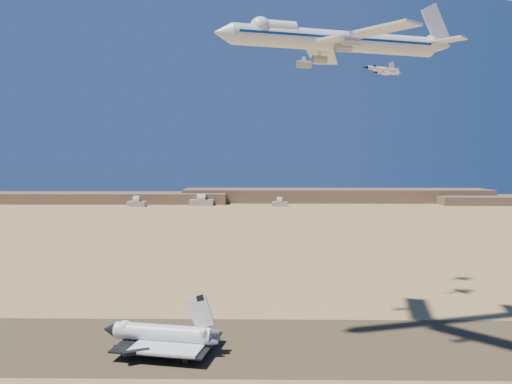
{
  "coord_description": "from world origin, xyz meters",
  "views": [
    {
      "loc": [
        19.54,
        -153.8,
        58.2
      ],
      "look_at": [
        17.15,
        8.0,
        47.84
      ],
      "focal_mm": 35.0,
      "sensor_mm": 36.0,
      "label": 1
    }
  ],
  "objects_px": {
    "crew_c": "(186,361)",
    "chase_jet_f": "(387,73)",
    "shuttle": "(162,335)",
    "chase_jet_e": "(380,68)",
    "crew_b": "(184,361)",
    "crew_a": "(187,361)",
    "carrier_747": "(329,40)"
  },
  "relations": [
    {
      "from": "shuttle",
      "to": "crew_c",
      "type": "bearing_deg",
      "value": -37.43
    },
    {
      "from": "carrier_747",
      "to": "crew_a",
      "type": "height_order",
      "value": "carrier_747"
    },
    {
      "from": "shuttle",
      "to": "carrier_747",
      "type": "bearing_deg",
      "value": 21.8
    },
    {
      "from": "crew_c",
      "to": "chase_jet_f",
      "type": "height_order",
      "value": "chase_jet_f"
    },
    {
      "from": "shuttle",
      "to": "crew_b",
      "type": "bearing_deg",
      "value": -39.85
    },
    {
      "from": "crew_b",
      "to": "carrier_747",
      "type": "bearing_deg",
      "value": -108.67
    },
    {
      "from": "chase_jet_e",
      "to": "crew_c",
      "type": "bearing_deg",
      "value": -159.97
    },
    {
      "from": "crew_b",
      "to": "chase_jet_f",
      "type": "xyz_separation_m",
      "value": [
        77.56,
        86.37,
        95.97
      ]
    },
    {
      "from": "crew_a",
      "to": "shuttle",
      "type": "bearing_deg",
      "value": 55.08
    },
    {
      "from": "crew_c",
      "to": "chase_jet_f",
      "type": "relative_size",
      "value": 0.13
    },
    {
      "from": "shuttle",
      "to": "chase_jet_e",
      "type": "bearing_deg",
      "value": 44.86
    },
    {
      "from": "crew_b",
      "to": "chase_jet_f",
      "type": "relative_size",
      "value": 0.12
    },
    {
      "from": "carrier_747",
      "to": "chase_jet_e",
      "type": "distance_m",
      "value": 49.79
    },
    {
      "from": "shuttle",
      "to": "crew_a",
      "type": "height_order",
      "value": "shuttle"
    },
    {
      "from": "crew_c",
      "to": "chase_jet_e",
      "type": "bearing_deg",
      "value": -105.53
    },
    {
      "from": "carrier_747",
      "to": "crew_b",
      "type": "xyz_separation_m",
      "value": [
        -43.24,
        -20.25,
        -94.69
      ]
    },
    {
      "from": "carrier_747",
      "to": "chase_jet_f",
      "type": "xyz_separation_m",
      "value": [
        34.32,
        66.12,
        1.29
      ]
    },
    {
      "from": "carrier_747",
      "to": "chase_jet_e",
      "type": "relative_size",
      "value": 5.29
    },
    {
      "from": "shuttle",
      "to": "carrier_747",
      "type": "xyz_separation_m",
      "value": [
        51.42,
        10.45,
        90.65
      ]
    },
    {
      "from": "crew_a",
      "to": "chase_jet_e",
      "type": "distance_m",
      "value": 131.48
    },
    {
      "from": "crew_b",
      "to": "chase_jet_e",
      "type": "height_order",
      "value": "chase_jet_e"
    },
    {
      "from": "carrier_747",
      "to": "crew_c",
      "type": "distance_m",
      "value": 105.73
    },
    {
      "from": "crew_b",
      "to": "chase_jet_e",
      "type": "distance_m",
      "value": 132.23
    },
    {
      "from": "shuttle",
      "to": "chase_jet_e",
      "type": "xyz_separation_m",
      "value": [
        77.1,
        53.09,
        89.66
      ]
    },
    {
      "from": "crew_b",
      "to": "shuttle",
      "type": "bearing_deg",
      "value": -3.93
    },
    {
      "from": "carrier_747",
      "to": "crew_c",
      "type": "height_order",
      "value": "carrier_747"
    },
    {
      "from": "crew_a",
      "to": "crew_c",
      "type": "relative_size",
      "value": 1.11
    },
    {
      "from": "chase_jet_f",
      "to": "crew_c",
      "type": "bearing_deg",
      "value": -150.5
    },
    {
      "from": "crew_a",
      "to": "chase_jet_e",
      "type": "relative_size",
      "value": 0.13
    },
    {
      "from": "crew_c",
      "to": "chase_jet_f",
      "type": "distance_m",
      "value": 150.22
    },
    {
      "from": "shuttle",
      "to": "chase_jet_e",
      "type": "height_order",
      "value": "chase_jet_e"
    },
    {
      "from": "crew_a",
      "to": "crew_b",
      "type": "distance_m",
      "value": 1.04
    }
  ]
}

